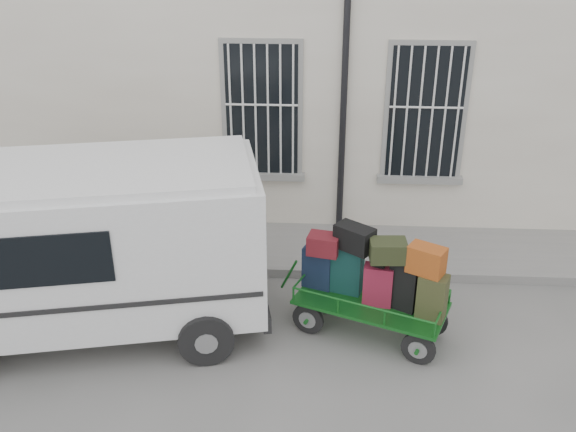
# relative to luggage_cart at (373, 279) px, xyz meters

# --- Properties ---
(ground) EXTENTS (80.00, 80.00, 0.00)m
(ground) POSITION_rel_luggage_cart_xyz_m (-1.32, 0.01, -0.86)
(ground) COLOR #60615C
(ground) RESTS_ON ground
(building) EXTENTS (24.00, 5.15, 6.00)m
(building) POSITION_rel_luggage_cart_xyz_m (-1.32, 5.51, 2.14)
(building) COLOR beige
(building) RESTS_ON ground
(sidewalk) EXTENTS (24.00, 1.70, 0.15)m
(sidewalk) POSITION_rel_luggage_cart_xyz_m (-1.32, 2.21, -0.78)
(sidewalk) COLOR gray
(sidewalk) RESTS_ON ground
(luggage_cart) EXTENTS (2.35, 1.59, 1.56)m
(luggage_cart) POSITION_rel_luggage_cart_xyz_m (0.00, 0.00, 0.00)
(luggage_cart) COLOR black
(luggage_cart) RESTS_ON ground
(van) EXTENTS (5.07, 2.93, 2.40)m
(van) POSITION_rel_luggage_cart_xyz_m (-3.84, -0.11, 0.52)
(van) COLOR white
(van) RESTS_ON ground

